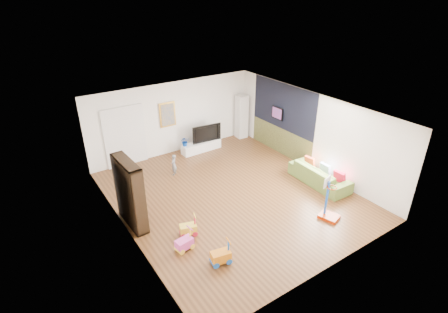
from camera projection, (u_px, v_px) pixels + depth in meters
floor at (231, 195)px, 10.74m from camera, size 6.50×7.50×0.00m
ceiling at (232, 111)px, 9.53m from camera, size 6.50×7.50×0.00m
wall_back at (174, 118)px, 12.92m from camera, size 6.50×0.00×2.70m
wall_front at (334, 221)px, 7.36m from camera, size 6.50×0.00×2.70m
wall_left at (123, 189)px, 8.52m from camera, size 0.00×7.50×2.70m
wall_right at (311, 132)px, 11.76m from camera, size 0.00×7.50×2.70m
navy_accent at (283, 106)px, 12.57m from camera, size 0.01×3.20×1.70m
olive_wainscot at (280, 141)px, 13.17m from camera, size 0.01×3.20×1.00m
doorway at (125, 137)px, 12.08m from camera, size 1.45×0.06×2.10m
painting_back at (167, 115)px, 12.68m from camera, size 0.62×0.06×0.92m
artwork_right at (277, 113)px, 12.82m from camera, size 0.04×0.56×0.46m
media_console at (201, 146)px, 13.46m from camera, size 1.60×0.43×0.37m
tall_cabinet at (241, 117)px, 14.36m from camera, size 0.45×0.45×1.80m
bookshelf at (130, 193)px, 9.06m from camera, size 0.39×1.31×1.89m
sofa at (319, 175)px, 11.22m from camera, size 0.90×2.14×0.62m
basketball_hoop at (332, 199)px, 9.40m from camera, size 0.56×0.62×1.24m
ride_on_yellow at (188, 226)px, 8.92m from camera, size 0.49×0.38×0.57m
ride_on_orange at (221, 253)px, 8.01m from camera, size 0.50×0.36×0.60m
ride_on_pink at (184, 240)px, 8.43m from camera, size 0.46×0.32×0.57m
child at (174, 165)px, 11.72m from camera, size 0.32×0.31×0.74m
tv at (205, 132)px, 13.35m from camera, size 1.17×0.26×0.67m
vase_plant at (185, 141)px, 12.99m from camera, size 0.39×0.36×0.36m
pillow_left at (339, 177)px, 10.76m from camera, size 0.13×0.38×0.38m
pillow_center at (325, 169)px, 11.22m from camera, size 0.12×0.38×0.37m
pillow_right at (310, 161)px, 11.68m from camera, size 0.14×0.36×0.35m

